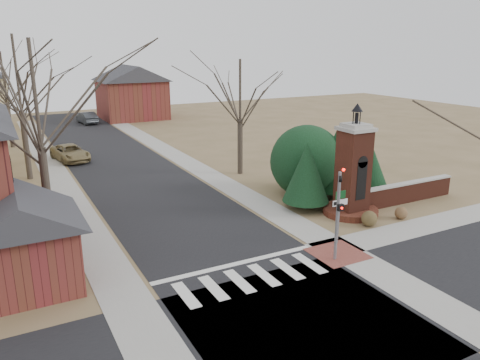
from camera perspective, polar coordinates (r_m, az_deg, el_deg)
ground at (r=19.74m, az=2.62°, el=-12.84°), size 120.00×120.00×0.00m
main_street at (r=39.06m, az=-13.97°, el=1.49°), size 8.00×70.00×0.01m
cross_street at (r=17.60m, az=7.80°, el=-16.91°), size 120.00×8.00×0.01m
crosswalk_zone at (r=20.34m, az=1.45°, el=-11.86°), size 8.00×2.20×0.02m
stop_bar at (r=21.52m, az=-0.54°, el=-10.21°), size 8.00×0.35×0.02m
sidewalk_right_main at (r=40.56m, az=-6.85°, el=2.40°), size 2.00×60.00×0.02m
sidewalk_left at (r=38.22m, az=-21.52°, el=0.52°), size 2.00×60.00×0.02m
curb_apron at (r=22.98m, az=11.82°, el=-8.77°), size 2.40×2.40×0.02m
traffic_signal_pole at (r=21.42m, az=11.90°, el=-3.22°), size 0.28×0.41×4.50m
sign_post at (r=23.44m, az=12.06°, el=-3.18°), size 0.90×0.07×2.75m
brick_gate_monument at (r=27.69m, az=13.56°, el=0.19°), size 3.20×3.20×6.47m
brick_garden_wall at (r=31.18m, az=19.61°, el=-1.41°), size 7.50×0.50×1.30m
garage_left at (r=20.66m, az=-25.21°, el=-6.24°), size 4.80×4.80×4.29m
house_distant_right at (r=65.31m, az=-13.10°, el=10.53°), size 8.80×8.80×7.30m
evergreen_near at (r=28.05m, az=8.12°, el=0.97°), size 2.80×2.80×4.10m
evergreen_mid at (r=30.88m, az=11.81°, el=2.76°), size 3.40×3.40×4.70m
evergreen_far at (r=31.63m, az=15.69°, el=1.51°), size 2.40×2.40×3.30m
evergreen_mass at (r=31.02m, az=8.12°, el=2.63°), size 4.80×4.80×4.80m
bare_tree_0 at (r=23.97m, az=-23.81°, el=10.34°), size 8.05×8.05×11.15m
bare_tree_1 at (r=36.91m, az=-25.65°, el=12.23°), size 8.40×8.40×11.64m
bare_tree_2 at (r=49.91m, az=-26.93°, el=11.53°), size 7.35×7.35×10.19m
bare_tree_3 at (r=35.02m, az=0.01°, el=11.44°), size 7.00×7.00×9.70m
pickup_truck at (r=42.63m, az=-19.98°, el=3.14°), size 3.06×5.22×1.36m
distant_car at (r=62.52m, az=-18.17°, el=7.23°), size 2.15×4.68×1.49m
dry_shrub_left at (r=26.57m, az=15.48°, el=-4.57°), size 0.87×0.87×0.87m
dry_shrub_right at (r=28.23m, az=19.04°, el=-3.81°), size 0.71×0.71×0.71m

